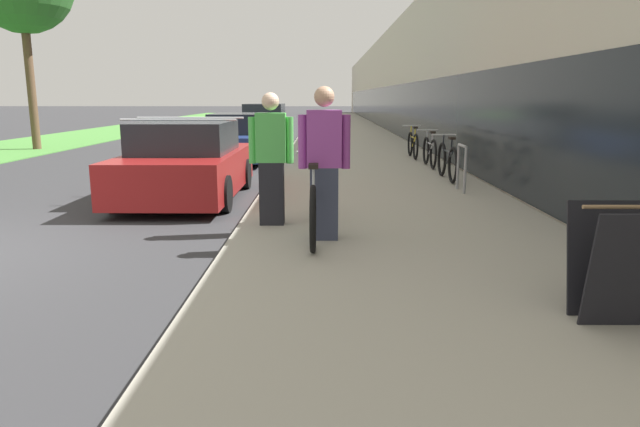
{
  "coord_description": "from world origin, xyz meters",
  "views": [
    {
      "loc": [
        4.85,
        -6.03,
        1.82
      ],
      "look_at": [
        4.7,
        11.97,
        -1.87
      ],
      "focal_mm": 32.0,
      "sensor_mm": 36.0,
      "label": 1
    }
  ],
  "objects_px": {
    "parked_sedan_curbside": "(187,164)",
    "sandwich_board_sign": "(615,263)",
    "person_bystander": "(271,159)",
    "bike_rack_hoop": "(462,163)",
    "person_rider": "(324,164)",
    "cruiser_bike_farthest": "(413,144)",
    "cruiser_bike_middle": "(430,151)",
    "vintage_roadster_curbside": "(239,139)",
    "parked_sedan_far": "(265,126)",
    "cruiser_bike_nearest": "(447,161)",
    "tandem_bicycle": "(315,201)"
  },
  "relations": [
    {
      "from": "parked_sedan_curbside",
      "to": "sandwich_board_sign",
      "type": "bearing_deg",
      "value": -52.25
    },
    {
      "from": "person_bystander",
      "to": "bike_rack_hoop",
      "type": "height_order",
      "value": "person_bystander"
    },
    {
      "from": "person_rider",
      "to": "cruiser_bike_farthest",
      "type": "relative_size",
      "value": 1.06
    },
    {
      "from": "cruiser_bike_middle",
      "to": "cruiser_bike_farthest",
      "type": "relative_size",
      "value": 0.98
    },
    {
      "from": "parked_sedan_curbside",
      "to": "person_rider",
      "type": "bearing_deg",
      "value": -54.51
    },
    {
      "from": "person_rider",
      "to": "cruiser_bike_middle",
      "type": "bearing_deg",
      "value": 70.49
    },
    {
      "from": "person_rider",
      "to": "bike_rack_hoop",
      "type": "xyz_separation_m",
      "value": [
        2.47,
        3.55,
        -0.39
      ]
    },
    {
      "from": "vintage_roadster_curbside",
      "to": "person_bystander",
      "type": "bearing_deg",
      "value": -78.98
    },
    {
      "from": "bike_rack_hoop",
      "to": "cruiser_bike_middle",
      "type": "bearing_deg",
      "value": 88.53
    },
    {
      "from": "person_bystander",
      "to": "parked_sedan_curbside",
      "type": "xyz_separation_m",
      "value": [
        -1.77,
        2.66,
        -0.37
      ]
    },
    {
      "from": "cruiser_bike_middle",
      "to": "vintage_roadster_curbside",
      "type": "distance_m",
      "value": 5.67
    },
    {
      "from": "person_bystander",
      "to": "parked_sedan_curbside",
      "type": "height_order",
      "value": "person_bystander"
    },
    {
      "from": "person_rider",
      "to": "bike_rack_hoop",
      "type": "distance_m",
      "value": 4.34
    },
    {
      "from": "parked_sedan_curbside",
      "to": "parked_sedan_far",
      "type": "relative_size",
      "value": 0.89
    },
    {
      "from": "person_rider",
      "to": "cruiser_bike_nearest",
      "type": "height_order",
      "value": "person_rider"
    },
    {
      "from": "tandem_bicycle",
      "to": "parked_sedan_curbside",
      "type": "height_order",
      "value": "parked_sedan_curbside"
    },
    {
      "from": "sandwich_board_sign",
      "to": "vintage_roadster_curbside",
      "type": "xyz_separation_m",
      "value": [
        -4.65,
        12.42,
        0.03
      ]
    },
    {
      "from": "cruiser_bike_farthest",
      "to": "person_bystander",
      "type": "bearing_deg",
      "value": -110.39
    },
    {
      "from": "person_rider",
      "to": "cruiser_bike_farthest",
      "type": "height_order",
      "value": "person_rider"
    },
    {
      "from": "vintage_roadster_curbside",
      "to": "cruiser_bike_farthest",
      "type": "bearing_deg",
      "value": -6.12
    },
    {
      "from": "tandem_bicycle",
      "to": "vintage_roadster_curbside",
      "type": "height_order",
      "value": "vintage_roadster_curbside"
    },
    {
      "from": "person_rider",
      "to": "cruiser_bike_middle",
      "type": "height_order",
      "value": "person_rider"
    },
    {
      "from": "cruiser_bike_farthest",
      "to": "vintage_roadster_curbside",
      "type": "bearing_deg",
      "value": 173.88
    },
    {
      "from": "cruiser_bike_middle",
      "to": "parked_sedan_far",
      "type": "relative_size",
      "value": 0.37
    },
    {
      "from": "cruiser_bike_nearest",
      "to": "cruiser_bike_middle",
      "type": "relative_size",
      "value": 1.08
    },
    {
      "from": "cruiser_bike_nearest",
      "to": "tandem_bicycle",
      "type": "bearing_deg",
      "value": -119.48
    },
    {
      "from": "sandwich_board_sign",
      "to": "parked_sedan_curbside",
      "type": "distance_m",
      "value": 7.6
    },
    {
      "from": "sandwich_board_sign",
      "to": "cruiser_bike_nearest",
      "type": "bearing_deg",
      "value": 87.4
    },
    {
      "from": "cruiser_bike_middle",
      "to": "person_bystander",
      "type": "bearing_deg",
      "value": -116.86
    },
    {
      "from": "tandem_bicycle",
      "to": "person_rider",
      "type": "height_order",
      "value": "person_rider"
    },
    {
      "from": "person_bystander",
      "to": "person_rider",
      "type": "bearing_deg",
      "value": -48.92
    },
    {
      "from": "person_rider",
      "to": "sandwich_board_sign",
      "type": "height_order",
      "value": "person_rider"
    },
    {
      "from": "cruiser_bike_middle",
      "to": "parked_sedan_far",
      "type": "xyz_separation_m",
      "value": [
        -4.88,
        8.39,
        0.2
      ]
    },
    {
      "from": "tandem_bicycle",
      "to": "parked_sedan_curbside",
      "type": "relative_size",
      "value": 0.68
    },
    {
      "from": "tandem_bicycle",
      "to": "vintage_roadster_curbside",
      "type": "xyz_separation_m",
      "value": [
        -2.34,
        9.52,
        0.08
      ]
    },
    {
      "from": "tandem_bicycle",
      "to": "person_rider",
      "type": "bearing_deg",
      "value": -70.85
    },
    {
      "from": "parked_sedan_curbside",
      "to": "vintage_roadster_curbside",
      "type": "relative_size",
      "value": 0.88
    },
    {
      "from": "tandem_bicycle",
      "to": "vintage_roadster_curbside",
      "type": "bearing_deg",
      "value": 103.82
    },
    {
      "from": "cruiser_bike_middle",
      "to": "sandwich_board_sign",
      "type": "distance_m",
      "value": 9.8
    },
    {
      "from": "cruiser_bike_middle",
      "to": "person_rider",
      "type": "bearing_deg",
      "value": -109.51
    },
    {
      "from": "bike_rack_hoop",
      "to": "vintage_roadster_curbside",
      "type": "xyz_separation_m",
      "value": [
        -4.93,
        6.32,
        -0.03
      ]
    },
    {
      "from": "bike_rack_hoop",
      "to": "cruiser_bike_farthest",
      "type": "xyz_separation_m",
      "value": [
        0.01,
        5.79,
        -0.14
      ]
    },
    {
      "from": "cruiser_bike_farthest",
      "to": "person_rider",
      "type": "bearing_deg",
      "value": -104.86
    },
    {
      "from": "cruiser_bike_nearest",
      "to": "vintage_roadster_curbside",
      "type": "bearing_deg",
      "value": 135.95
    },
    {
      "from": "cruiser_bike_nearest",
      "to": "parked_sedan_far",
      "type": "xyz_separation_m",
      "value": [
        -4.85,
        10.6,
        0.19
      ]
    },
    {
      "from": "cruiser_bike_nearest",
      "to": "parked_sedan_curbside",
      "type": "height_order",
      "value": "parked_sedan_curbside"
    },
    {
      "from": "cruiser_bike_nearest",
      "to": "sandwich_board_sign",
      "type": "relative_size",
      "value": 2.0
    },
    {
      "from": "sandwich_board_sign",
      "to": "vintage_roadster_curbside",
      "type": "height_order",
      "value": "vintage_roadster_curbside"
    },
    {
      "from": "cruiser_bike_farthest",
      "to": "bike_rack_hoop",
      "type": "bearing_deg",
      "value": -90.05
    },
    {
      "from": "sandwich_board_sign",
      "to": "vintage_roadster_curbside",
      "type": "bearing_deg",
      "value": 110.53
    }
  ]
}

